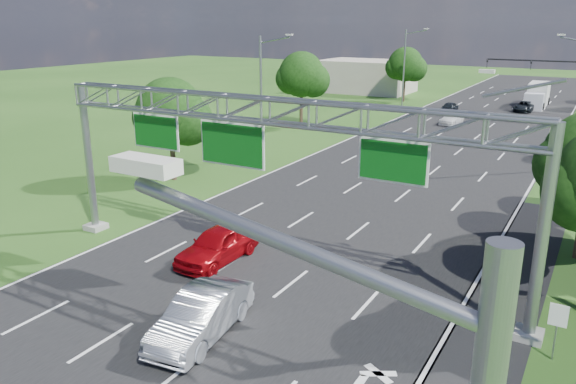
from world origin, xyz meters
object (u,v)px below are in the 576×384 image
Objects in this scene: sign_gantry at (267,125)px; traffic_signal at (562,74)px; box_truck at (538,96)px; silver_sedan at (201,315)px; red_coupe at (218,244)px; regulatory_sign at (558,320)px.

traffic_signal is at bearing 82.32° from sign_gantry.
silver_sedan is at bearing -94.37° from box_truck.
regulatory_sign is at bearing -2.88° from red_coupe.
red_coupe is 6.77m from silver_sedan.
traffic_signal is 2.46× the size of red_coupe.
regulatory_sign is at bearing -84.80° from traffic_signal.
sign_gantry is at bearing 1.69° from red_coupe.
silver_sedan reaches higher than red_coupe.
regulatory_sign is at bearing -4.83° from sign_gantry.
box_truck is (-8.19, 62.85, -0.00)m from regulatory_sign.
traffic_signal is 2.36× the size of silver_sedan.
regulatory_sign is at bearing 15.55° from silver_sedan.
regulatory_sign reaches higher than silver_sedan.
sign_gantry reaches higher than box_truck.
regulatory_sign is 14.95m from red_coupe.
traffic_signal is 59.32m from silver_sedan.
box_truck is (3.17, 67.63, 0.66)m from silver_sedan.
traffic_signal reaches higher than red_coupe.
traffic_signal is 10.10m from box_truck.
sign_gantry is 1.92× the size of traffic_signal.
sign_gantry reaches higher than red_coupe.
silver_sedan is at bearing -82.96° from sign_gantry.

